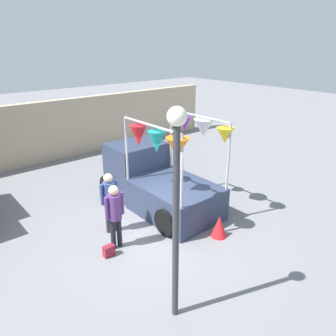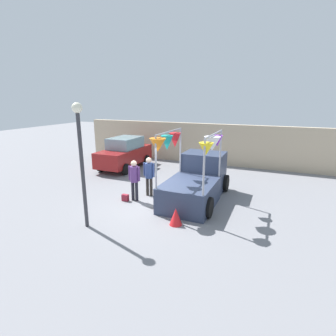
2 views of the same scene
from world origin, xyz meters
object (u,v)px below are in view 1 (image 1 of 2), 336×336
(vendor_truck, at_px, (155,178))
(street_lamp, at_px, (176,191))
(person_customer, at_px, (115,211))
(person_vendor, at_px, (109,197))
(folded_kite_bundle_crimson, at_px, (219,226))
(handbag, at_px, (109,251))

(vendor_truck, distance_m, street_lamp, 5.06)
(street_lamp, bearing_deg, person_customer, 83.13)
(person_vendor, bearing_deg, folded_kite_bundle_crimson, -45.31)
(person_customer, relative_size, folded_kite_bundle_crimson, 2.88)
(vendor_truck, bearing_deg, handbag, -149.84)
(person_vendor, height_order, folded_kite_bundle_crimson, person_vendor)
(person_customer, relative_size, street_lamp, 0.43)
(person_customer, height_order, street_lamp, street_lamp)
(person_vendor, bearing_deg, handbag, -124.08)
(person_vendor, relative_size, street_lamp, 0.43)
(person_customer, bearing_deg, street_lamp, -96.87)
(vendor_truck, height_order, handbag, vendor_truck)
(person_customer, bearing_deg, vendor_truck, 30.23)
(vendor_truck, relative_size, person_vendor, 2.38)
(folded_kite_bundle_crimson, bearing_deg, vendor_truck, 91.96)
(person_vendor, bearing_deg, vendor_truck, 16.26)
(person_customer, bearing_deg, handbag, -150.26)
(person_customer, bearing_deg, folded_kite_bundle_crimson, -29.70)
(person_customer, height_order, person_vendor, person_customer)
(vendor_truck, distance_m, person_vendor, 2.08)
(handbag, xyz_separation_m, street_lamp, (0.03, -2.43, 2.49))
(person_customer, height_order, handbag, person_customer)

